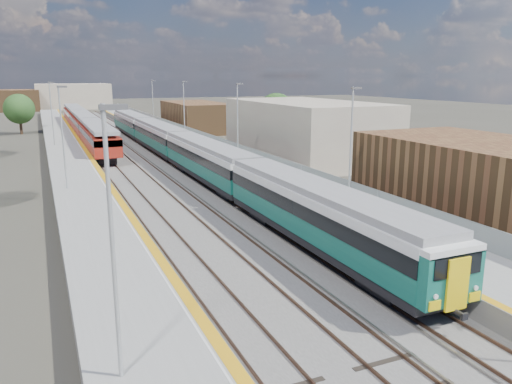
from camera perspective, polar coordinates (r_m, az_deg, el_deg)
ground at (r=56.80m, az=-11.28°, el=3.58°), size 320.00×320.00×0.00m
ballast_bed at (r=58.81m, az=-13.95°, el=3.80°), size 10.50×155.00×0.06m
tracks at (r=60.53m, az=-13.66°, el=4.14°), size 8.96×160.00×0.17m
platform_right at (r=60.40m, az=-6.90°, el=4.81°), size 4.70×155.00×8.52m
platform_left at (r=58.03m, az=-20.60°, el=3.71°), size 4.30×155.00×8.52m
buildings at (r=143.58m, az=-26.66°, el=12.39°), size 72.00×185.50×40.00m
green_train at (r=52.39m, az=-8.68°, el=5.23°), size 2.72×75.68×2.99m
red_train at (r=80.78m, az=-19.11°, el=7.40°), size 2.83×57.50×3.58m
tree_c at (r=88.87m, az=-25.45°, el=8.56°), size 4.74×4.74×6.42m
tree_d at (r=70.91m, az=2.31°, el=9.20°), size 5.08×5.08×6.88m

